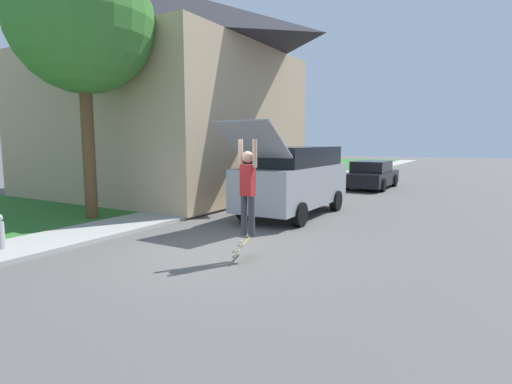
{
  "coord_description": "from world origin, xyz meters",
  "views": [
    {
      "loc": [
        5.15,
        -6.71,
        2.35
      ],
      "look_at": [
        0.34,
        1.47,
        1.16
      ],
      "focal_mm": 28.0,
      "sensor_mm": 36.0,
      "label": 1
    }
  ],
  "objects_px": {
    "skateboarder": "(248,186)",
    "car_down_street": "(372,175)",
    "skateboard": "(243,245)",
    "lawn_tree_near": "(82,22)",
    "suv_parked": "(294,178)"
  },
  "relations": [
    {
      "from": "car_down_street",
      "to": "skateboarder",
      "type": "height_order",
      "value": "skateboarder"
    },
    {
      "from": "lawn_tree_near",
      "to": "car_down_street",
      "type": "relative_size",
      "value": 1.74
    },
    {
      "from": "car_down_street",
      "to": "skateboard",
      "type": "relative_size",
      "value": 5.57
    },
    {
      "from": "skateboard",
      "to": "car_down_street",
      "type": "bearing_deg",
      "value": 94.01
    },
    {
      "from": "skateboard",
      "to": "lawn_tree_near",
      "type": "bearing_deg",
      "value": 169.83
    },
    {
      "from": "car_down_street",
      "to": "skateboarder",
      "type": "distance_m",
      "value": 13.94
    },
    {
      "from": "suv_parked",
      "to": "skateboard",
      "type": "bearing_deg",
      "value": -76.57
    },
    {
      "from": "lawn_tree_near",
      "to": "skateboard",
      "type": "xyz_separation_m",
      "value": [
        6.07,
        -1.09,
        -5.46
      ]
    },
    {
      "from": "suv_parked",
      "to": "skateboard",
      "type": "height_order",
      "value": "suv_parked"
    },
    {
      "from": "lawn_tree_near",
      "to": "suv_parked",
      "type": "distance_m",
      "value": 7.71
    },
    {
      "from": "lawn_tree_near",
      "to": "skateboarder",
      "type": "height_order",
      "value": "lawn_tree_near"
    },
    {
      "from": "skateboarder",
      "to": "lawn_tree_near",
      "type": "bearing_deg",
      "value": 169.7
    },
    {
      "from": "lawn_tree_near",
      "to": "skateboarder",
      "type": "xyz_separation_m",
      "value": [
        6.22,
        -1.13,
        -4.26
      ]
    },
    {
      "from": "skateboarder",
      "to": "car_down_street",
      "type": "bearing_deg",
      "value": 94.63
    },
    {
      "from": "lawn_tree_near",
      "to": "suv_parked",
      "type": "xyz_separation_m",
      "value": [
        4.89,
        3.86,
        -4.55
      ]
    }
  ]
}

